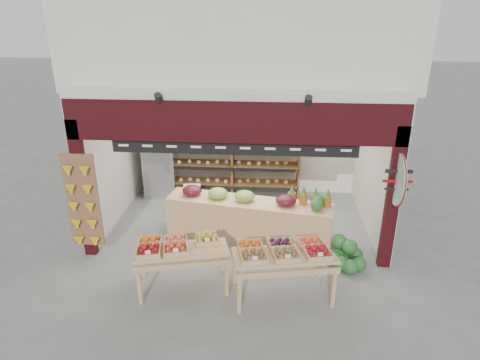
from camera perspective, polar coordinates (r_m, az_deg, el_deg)
The scene contains 11 objects.
ground at distance 9.09m, azimuth -0.21°, elevation -6.87°, with size 60.00×60.00×0.00m, color slate.
shop_structure at distance 9.55m, azimuth 0.57°, elevation 19.26°, with size 6.36×5.12×5.40m.
banana_board at distance 8.23m, azimuth -20.25°, elevation -2.96°, with size 0.60×0.15×1.80m.
gift_sign at distance 7.58m, azimuth 20.25°, elevation 0.11°, with size 0.04×0.93×0.92m.
back_shelving at distance 10.24m, azimuth -0.99°, elevation 4.16°, with size 3.23×0.53×1.97m.
refrigerator at distance 10.67m, azimuth -10.60°, elevation 3.05°, with size 0.76×0.76×1.95m, color silver.
cardboard_stack at distance 9.86m, azimuth -5.16°, elevation -2.94°, with size 1.00×0.73×0.66m.
mid_counter at distance 8.66m, azimuth 1.12°, elevation -5.06°, with size 3.37×1.21×1.05m.
display_table_left at distance 7.18m, azimuth -8.60°, elevation -8.89°, with size 1.66×1.15×0.97m.
display_table_right at distance 6.90m, azimuth 5.77°, elevation -9.60°, with size 1.73×1.15×1.02m.
watermelon_pile at distance 8.12m, azimuth 13.94°, elevation -9.83°, with size 0.69×0.71×0.54m.
Camera 1 is at (0.63, -7.90, 4.45)m, focal length 32.00 mm.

